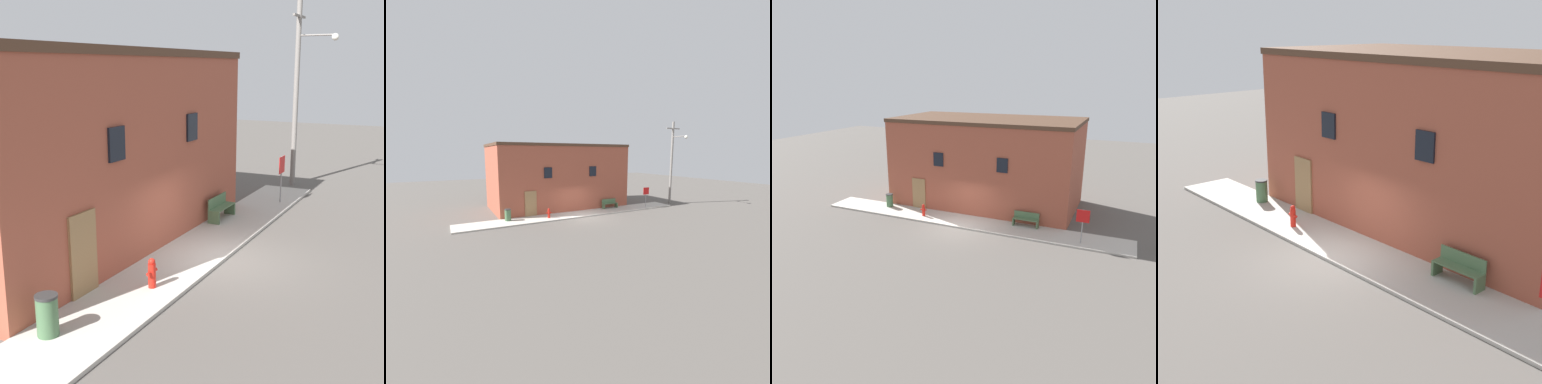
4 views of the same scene
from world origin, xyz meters
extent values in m
plane|color=#56514C|center=(0.00, 0.00, 0.00)|extent=(80.00, 80.00, 0.00)
cube|color=#BCB7AD|center=(0.00, 1.07, 0.05)|extent=(19.99, 2.15, 0.10)
cube|color=#9E4C38|center=(-0.15, 5.42, 2.95)|extent=(12.55, 6.55, 5.91)
cube|color=#4C3323|center=(-0.15, 5.42, 6.03)|extent=(12.65, 6.65, 0.24)
cube|color=black|center=(-2.35, 2.12, 3.66)|extent=(0.70, 0.08, 0.90)
cube|color=black|center=(2.04, 2.12, 3.66)|extent=(0.70, 0.08, 0.90)
cube|color=#937047|center=(-3.92, 2.12, 1.10)|extent=(1.00, 0.08, 2.20)
cylinder|color=red|center=(-2.84, 0.82, 0.43)|extent=(0.20, 0.20, 0.65)
sphere|color=red|center=(-2.84, 0.82, 0.80)|extent=(0.18, 0.18, 0.18)
cylinder|color=red|center=(-2.99, 0.82, 0.52)|extent=(0.11, 0.09, 0.09)
cylinder|color=red|center=(-2.68, 0.82, 0.52)|extent=(0.11, 0.09, 0.09)
cube|color=#4C6B47|center=(3.02, 1.73, 0.32)|extent=(0.08, 0.44, 0.44)
cube|color=#4C6B47|center=(4.49, 1.73, 0.32)|extent=(0.08, 0.44, 0.44)
cube|color=#4C6B47|center=(3.76, 1.73, 0.56)|extent=(1.55, 0.44, 0.04)
cube|color=#4C6B47|center=(3.76, 1.93, 0.77)|extent=(1.55, 0.04, 0.38)
cylinder|color=#426642|center=(-5.96, 1.51, 0.53)|extent=(0.46, 0.46, 0.85)
cylinder|color=#2D2D2D|center=(-5.96, 1.51, 0.98)|extent=(0.49, 0.49, 0.06)
camera|label=1|loc=(-13.80, -5.79, 5.64)|focal=50.00mm
camera|label=2|loc=(-10.21, -18.15, 5.17)|focal=24.00mm
camera|label=3|loc=(9.00, -19.16, 8.67)|focal=35.00mm
camera|label=4|loc=(11.91, -9.45, 7.04)|focal=50.00mm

